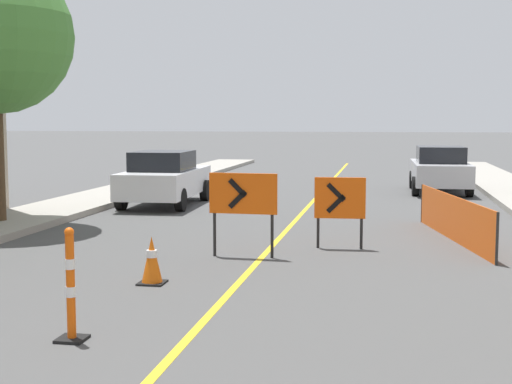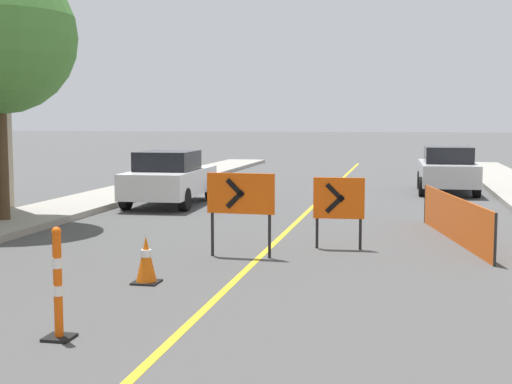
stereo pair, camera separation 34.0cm
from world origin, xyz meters
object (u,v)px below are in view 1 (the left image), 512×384
object	(u,v)px
parked_car_curb_mid	(440,169)
arrow_barricade_primary	(243,197)
delineator_post_rear	(71,291)
arrow_barricade_secondary	(340,200)
traffic_cone_third	(152,260)
parked_car_curb_near	(165,178)

from	to	relation	value
parked_car_curb_mid	arrow_barricade_primary	bearing A→B (deg)	-110.11
delineator_post_rear	arrow_barricade_secondary	size ratio (longest dim) A/B	0.94
delineator_post_rear	arrow_barricade_secondary	distance (m)	6.89
traffic_cone_third	parked_car_curb_mid	size ratio (longest dim) A/B	0.17
parked_car_curb_near	arrow_barricade_secondary	bearing A→B (deg)	-50.23
traffic_cone_third	arrow_barricade_secondary	xyz separation A→B (m)	(2.62, 3.51, 0.58)
parked_car_curb_near	parked_car_curb_mid	world-z (taller)	same
traffic_cone_third	arrow_barricade_primary	bearing A→B (deg)	67.99
delineator_post_rear	parked_car_curb_near	xyz separation A→B (m)	(-2.89, 12.52, 0.23)
delineator_post_rear	arrow_barricade_secondary	world-z (taller)	arrow_barricade_secondary
delineator_post_rear	parked_car_curb_near	size ratio (longest dim) A/B	0.30
traffic_cone_third	arrow_barricade_secondary	bearing A→B (deg)	53.31
arrow_barricade_primary	traffic_cone_third	bearing A→B (deg)	-109.80
delineator_post_rear	arrow_barricade_primary	bearing A→B (deg)	79.84
arrow_barricade_secondary	parked_car_curb_near	world-z (taller)	parked_car_curb_near
traffic_cone_third	arrow_barricade_secondary	world-z (taller)	arrow_barricade_secondary
delineator_post_rear	arrow_barricade_primary	world-z (taller)	arrow_barricade_primary
arrow_barricade_secondary	parked_car_curb_near	xyz separation A→B (m)	(-5.49, 6.15, -0.14)
arrow_barricade_secondary	parked_car_curb_near	bearing A→B (deg)	128.45
traffic_cone_third	parked_car_curb_mid	bearing A→B (deg)	70.43
arrow_barricade_primary	arrow_barricade_secondary	bearing A→B (deg)	37.29
delineator_post_rear	parked_car_curb_mid	world-z (taller)	parked_car_curb_mid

